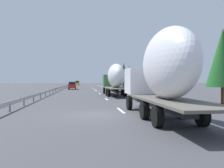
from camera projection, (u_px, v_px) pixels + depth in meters
The scene contains 23 objects.
ground_plane at pixel (87, 90), 55.18m from camera, with size 260.00×260.00×0.00m, color #424247.
lane_stripe_0 at pixel (121, 110), 17.67m from camera, with size 3.20×0.20×0.01m, color white.
lane_stripe_1 at pixel (107, 99), 28.29m from camera, with size 3.20×0.20×0.01m, color white.
lane_stripe_2 at pixel (100, 94), 39.42m from camera, with size 3.20×0.20×0.01m, color white.
lane_stripe_3 at pixel (96, 91), 49.84m from camera, with size 3.20×0.20×0.01m, color white.
lane_stripe_4 at pixel (95, 90), 53.84m from camera, with size 3.20×0.20×0.01m, color white.
lane_stripe_5 at pixel (94, 89), 60.14m from camera, with size 3.20×0.20×0.01m, color white.
lane_stripe_6 at pixel (93, 88), 66.18m from camera, with size 3.20×0.20×0.01m, color white.
lane_stripe_7 at pixel (91, 87), 78.53m from camera, with size 3.20×0.20×0.01m, color white.
lane_stripe_8 at pixel (90, 86), 98.18m from camera, with size 3.20×0.20×0.01m, color white.
lane_stripe_9 at pixel (89, 85), 113.47m from camera, with size 3.20×0.20×0.01m, color white.
edge_line_right at pixel (109, 89), 60.80m from camera, with size 110.00×0.20×0.01m, color white.
truck_lead at pixel (115, 78), 34.67m from camera, with size 13.68×2.55×4.46m.
truck_trailing at pixel (162, 71), 13.91m from camera, with size 12.61×2.55×5.00m.
car_red_compact at pixel (72, 86), 58.67m from camera, with size 4.11×1.85×1.83m.
car_yellow_coupe at pixel (77, 83), 108.42m from camera, with size 4.34×1.87×1.94m.
road_sign at pixel (114, 80), 60.66m from camera, with size 0.10×0.90×3.23m.
tree_0 at pixel (124, 73), 64.61m from camera, with size 3.09×3.09×6.83m.
tree_1 at pixel (223, 58), 22.35m from camera, with size 3.02×3.02×7.03m.
tree_2 at pixel (129, 73), 65.59m from camera, with size 2.74×2.74×6.16m.
tree_3 at pixel (154, 71), 40.22m from camera, with size 2.87×2.87×5.61m.
tree_4 at pixel (122, 76), 88.23m from camera, with size 2.93×2.93×5.81m.
guardrail_median at pixel (61, 87), 57.43m from camera, with size 94.00×0.10×0.76m.
Camera 1 is at (-15.44, 0.94, 2.20)m, focal length 38.89 mm.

